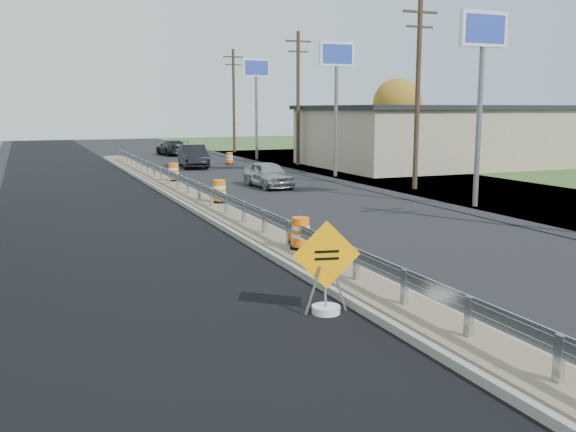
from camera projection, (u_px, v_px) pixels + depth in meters
name	position (u px, v px, depth m)	size (l,w,h in m)	color
ground	(264.00, 240.00, 20.10)	(140.00, 140.00, 0.00)	black
milled_overlay	(88.00, 204.00, 27.55)	(7.20, 120.00, 0.01)	black
median	(199.00, 202.00, 27.37)	(1.60, 55.00, 0.23)	gray
guardrail	(193.00, 185.00, 28.18)	(0.10, 46.15, 0.72)	silver
retail_building_near	(442.00, 135.00, 45.87)	(18.50, 12.50, 4.27)	tan
pylon_sign_south	(483.00, 48.00, 25.71)	(2.20, 0.30, 7.90)	slate
pylon_sign_mid	(337.00, 67.00, 37.56)	(2.20, 0.30, 7.90)	slate
pylon_sign_north	(256.00, 77.00, 50.31)	(2.20, 0.30, 7.90)	slate
utility_pole_smid	(418.00, 91.00, 31.81)	(1.90, 0.26, 9.40)	#473523
utility_pole_nmid	(298.00, 96.00, 45.48)	(1.90, 0.26, 9.40)	#473523
utility_pole_north	(234.00, 99.00, 59.15)	(1.90, 0.26, 9.40)	#473523
tree_far_yellow	(398.00, 103.00, 60.12)	(4.62, 4.62, 6.86)	#473523
caution_sign	(326.00, 290.00, 12.79)	(1.35, 0.57, 1.90)	white
barrel_median_near	(301.00, 234.00, 17.67)	(0.60, 0.60, 0.88)	black
barrel_median_mid	(219.00, 192.00, 26.37)	(0.64, 0.64, 0.94)	black
barrel_median_far	(174.00, 172.00, 34.21)	(0.65, 0.65, 0.95)	black
barrel_shoulder_far	(229.00, 159.00, 47.18)	(0.59, 0.59, 0.86)	black
car_silver	(268.00, 174.00, 33.34)	(1.59, 3.94, 1.34)	#A9A9AD
car_dark_mid	(193.00, 156.00, 44.48)	(1.66, 4.75, 1.56)	black
car_dark_far	(172.00, 148.00, 56.08)	(1.86, 4.56, 1.32)	black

